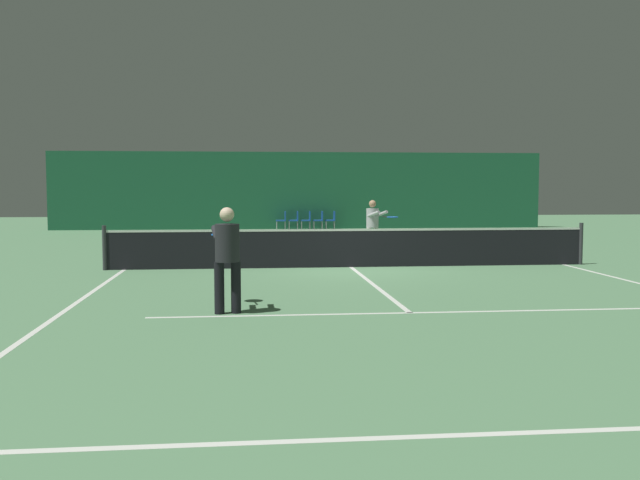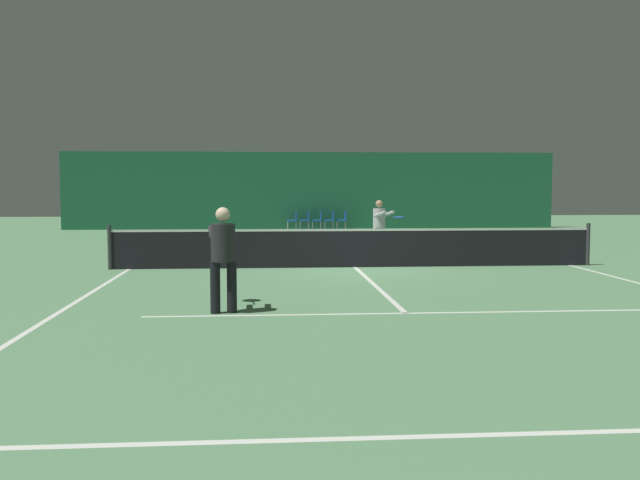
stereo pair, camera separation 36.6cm
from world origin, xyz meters
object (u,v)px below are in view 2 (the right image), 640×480
at_px(courtside_chair_0, 293,219).
at_px(courtside_chair_2, 318,219).
at_px(tennis_net, 355,247).
at_px(courtside_chair_1, 306,219).
at_px(courtside_chair_3, 330,219).
at_px(player_far, 380,222).
at_px(courtside_chair_4, 343,219).
at_px(player_near, 223,251).

height_order(courtside_chair_0, courtside_chair_2, same).
bearing_deg(tennis_net, courtside_chair_1, 91.28).
xyz_separation_m(tennis_net, courtside_chair_1, (-0.34, 15.32, -0.03)).
bearing_deg(courtside_chair_3, tennis_net, -2.98).
xyz_separation_m(player_far, courtside_chair_4, (0.17, 11.81, -0.44)).
relative_size(player_near, courtside_chair_4, 2.00).
relative_size(player_far, courtside_chair_4, 1.89).
xyz_separation_m(player_near, courtside_chair_0, (1.97, 21.43, -0.49)).
distance_m(player_near, courtside_chair_2, 21.66).
bearing_deg(courtside_chair_1, tennis_net, 1.28).
height_order(courtside_chair_3, courtside_chair_4, same).
relative_size(player_far, courtside_chair_0, 1.89).
xyz_separation_m(tennis_net, player_near, (-2.88, -6.10, 0.47)).
xyz_separation_m(tennis_net, courtside_chair_2, (0.23, 15.32, -0.03)).
bearing_deg(courtside_chair_4, tennis_net, -5.09).
bearing_deg(courtside_chair_0, tennis_net, 3.40).
bearing_deg(courtside_chair_3, courtside_chair_2, -90.00).
bearing_deg(courtside_chair_3, player_near, -9.74).
bearing_deg(player_far, tennis_net, -45.03).
bearing_deg(courtside_chair_0, courtside_chair_4, 90.00).
bearing_deg(player_far, courtside_chair_4, 152.84).
relative_size(courtside_chair_1, courtside_chair_2, 1.00).
xyz_separation_m(player_near, courtside_chair_1, (2.54, 21.43, -0.49)).
height_order(courtside_chair_0, courtside_chair_1, same).
height_order(courtside_chair_1, courtside_chair_2, same).
distance_m(player_far, courtside_chair_3, 11.82).
bearing_deg(player_near, tennis_net, -32.94).
bearing_deg(tennis_net, courtside_chair_4, 84.91).
height_order(courtside_chair_0, courtside_chair_4, same).
relative_size(player_far, courtside_chair_3, 1.89).
relative_size(courtside_chair_1, courtside_chair_4, 1.00).
distance_m(player_far, courtside_chair_0, 12.00).
bearing_deg(tennis_net, courtside_chair_0, 93.40).
height_order(player_far, courtside_chair_3, player_far).
height_order(courtside_chair_1, courtside_chair_3, same).
distance_m(tennis_net, courtside_chair_1, 15.32).
relative_size(tennis_net, courtside_chair_0, 14.29).
distance_m(player_near, courtside_chair_0, 21.52).
xyz_separation_m(courtside_chair_3, courtside_chair_4, (0.57, 0.00, 0.00)).
height_order(tennis_net, courtside_chair_2, tennis_net).
bearing_deg(courtside_chair_4, courtside_chair_1, -90.00).
bearing_deg(courtside_chair_1, courtside_chair_2, 90.00).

